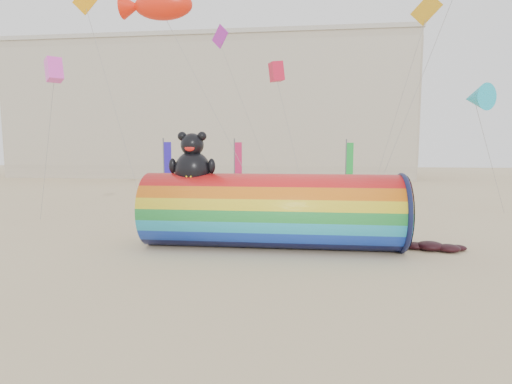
# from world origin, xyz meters

# --- Properties ---
(ground) EXTENTS (160.00, 160.00, 0.00)m
(ground) POSITION_xyz_m (0.00, 0.00, 0.00)
(ground) COLOR #CCB58C
(ground) RESTS_ON ground
(hotel_building) EXTENTS (60.40, 15.40, 20.60)m
(hotel_building) POSITION_xyz_m (-12.00, 45.95, 10.31)
(hotel_building) COLOR #B7AD99
(hotel_building) RESTS_ON ground
(windsock_assembly) EXTENTS (11.42, 3.48, 5.26)m
(windsock_assembly) POSITION_xyz_m (1.30, 0.66, 1.75)
(windsock_assembly) COLOR red
(windsock_assembly) RESTS_ON ground
(kite_handler) EXTENTS (0.68, 0.45, 1.87)m
(kite_handler) POSITION_xyz_m (7.44, 2.56, 0.93)
(kite_handler) COLOR #565B5E
(kite_handler) RESTS_ON ground
(fabric_bundle) EXTENTS (2.62, 1.35, 0.41)m
(fabric_bundle) POSITION_xyz_m (8.43, 0.88, 0.17)
(fabric_bundle) COLOR black
(fabric_bundle) RESTS_ON ground
(festival_banners) EXTENTS (14.64, 5.04, 5.20)m
(festival_banners) POSITION_xyz_m (-1.14, 14.45, 2.64)
(festival_banners) COLOR #59595E
(festival_banners) RESTS_ON ground
(flying_kites) EXTENTS (24.60, 11.85, 8.02)m
(flying_kites) POSITION_xyz_m (0.69, 5.98, 11.72)
(flying_kites) COLOR #FF250D
(flying_kites) RESTS_ON ground
(beachgoers) EXTENTS (74.14, 48.59, 1.85)m
(beachgoers) POSITION_xyz_m (3.12, -5.69, 0.84)
(beachgoers) COLOR #33333F
(beachgoers) RESTS_ON ground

